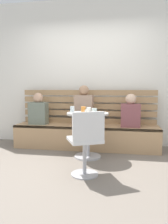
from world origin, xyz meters
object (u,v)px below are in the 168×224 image
at_px(person_child_left, 38,111).
at_px(person_adult, 84,108).
at_px(cup_water_clear, 72,110).
at_px(cup_ceramic_white, 89,109).
at_px(cup_glass_short, 94,111).
at_px(cup_tumbler_orange, 83,110).
at_px(booth_bench, 86,137).
at_px(white_chair, 86,141).
at_px(person_child_middle, 131,113).
at_px(cafe_table, 88,126).
at_px(cup_espresso_small, 87,112).

bearing_deg(person_child_left, person_adult, 1.32).
height_order(cup_water_clear, cup_ceramic_white, cup_water_clear).
xyz_separation_m(person_child_left, cup_glass_short, (1.17, -0.58, 0.07)).
distance_m(person_child_left, cup_tumbler_orange, 1.11).
xyz_separation_m(booth_bench, cup_tumbler_orange, (0.05, -0.56, 0.57)).
relative_size(white_chair, cup_tumbler_orange, 8.50).
height_order(person_child_left, person_child_middle, person_child_left).
bearing_deg(booth_bench, cup_glass_short, -68.49).
bearing_deg(cup_ceramic_white, cup_tumbler_orange, -104.99).
height_order(person_child_left, cup_tumbler_orange, person_child_left).
relative_size(booth_bench, cup_glass_short, 33.75).
height_order(person_child_left, cup_ceramic_white, person_child_left).
xyz_separation_m(person_child_left, cup_tumbler_orange, (0.98, -0.52, 0.08)).
xyz_separation_m(white_chair, cup_glass_short, (0.01, 0.74, 0.32)).
xyz_separation_m(cafe_table, person_child_middle, (0.70, 0.51, 0.18)).
bearing_deg(cup_ceramic_white, booth_bench, 107.82).
height_order(white_chair, cup_ceramic_white, white_chair).
bearing_deg(white_chair, cup_glass_short, 89.24).
bearing_deg(cup_water_clear, person_adult, 82.73).
height_order(cup_tumbler_orange, cup_ceramic_white, cup_tumbler_orange).
xyz_separation_m(cup_water_clear, cup_tumbler_orange, (0.17, 0.08, -0.01)).
relative_size(cup_glass_short, cup_ceramic_white, 1.00).
bearing_deg(white_chair, cup_ceramic_white, 96.80).
distance_m(person_adult, person_child_middle, 0.86).
relative_size(person_adult, cup_ceramic_white, 9.39).
bearing_deg(cup_espresso_small, cup_water_clear, 178.69).
bearing_deg(cup_tumbler_orange, cup_espresso_small, -50.36).
relative_size(booth_bench, cup_water_clear, 24.55).
bearing_deg(cafe_table, white_chair, -82.30).
bearing_deg(cafe_table, cup_ceramic_white, 93.17).
relative_size(person_adult, person_child_left, 1.23).
bearing_deg(cup_glass_short, booth_bench, 111.51).
relative_size(cup_ceramic_white, cup_espresso_small, 1.43).
xyz_separation_m(white_chair, cup_espresso_small, (-0.11, 0.71, 0.30)).
height_order(person_child_middle, cup_tumbler_orange, person_child_middle).
bearing_deg(cup_ceramic_white, person_adult, 113.77).
xyz_separation_m(cup_glass_short, cup_ceramic_white, (-0.13, 0.27, -0.01)).
relative_size(person_child_left, cup_ceramic_white, 7.61).
xyz_separation_m(cup_water_clear, cup_ceramic_white, (0.22, 0.29, -0.02)).
xyz_separation_m(person_child_middle, cup_glass_short, (-0.58, -0.57, 0.08)).
bearing_deg(cafe_table, cup_water_clear, -159.23).
height_order(cup_ceramic_white, cup_espresso_small, cup_ceramic_white).
bearing_deg(cafe_table, person_child_middle, 35.96).
xyz_separation_m(booth_bench, white_chair, (0.23, -1.35, 0.24)).
height_order(cup_tumbler_orange, cup_espresso_small, cup_tumbler_orange).
xyz_separation_m(person_child_middle, cup_tumbler_orange, (-0.77, -0.52, 0.09)).
height_order(cafe_table, person_adult, person_adult).
xyz_separation_m(person_adult, cup_glass_short, (0.27, -0.60, 0.00)).
xyz_separation_m(person_adult, cup_tumbler_orange, (0.09, -0.54, 0.01)).
height_order(cafe_table, person_child_middle, person_child_middle).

